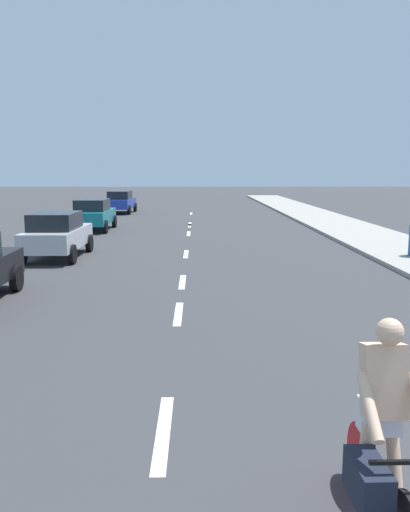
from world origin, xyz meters
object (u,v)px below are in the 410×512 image
object	(u,v)px
cyclist	(380,439)
parked_car_silver	(57,234)
parked_car_teal	(93,214)
parked_car_blue	(120,201)

from	to	relation	value
cyclist	parked_car_silver	xyz separation A→B (m)	(-6.26, 13.81, 0.00)
cyclist	parked_car_teal	world-z (taller)	cyclist
parked_car_silver	parked_car_blue	xyz separation A→B (m)	(-0.62, 19.15, 0.00)
cyclist	parked_car_blue	xyz separation A→B (m)	(-6.88, 32.96, 0.00)
cyclist	parked_car_teal	distance (m)	23.12
parked_car_silver	parked_car_teal	bearing A→B (deg)	93.23
parked_car_blue	parked_car_silver	bearing A→B (deg)	-85.98
parked_car_silver	parked_car_teal	distance (m)	8.34
parked_car_teal	parked_car_blue	xyz separation A→B (m)	(-0.21, 10.82, -0.00)
parked_car_silver	parked_car_blue	bearing A→B (deg)	92.24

